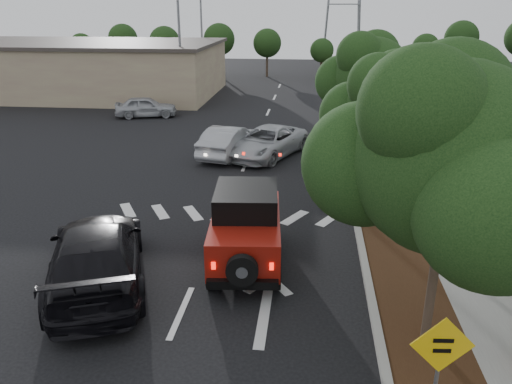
# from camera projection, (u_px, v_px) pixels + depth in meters

# --- Properties ---
(ground) EXTENTS (120.00, 120.00, 0.00)m
(ground) POSITION_uv_depth(u_px,v_px,m) (181.00, 312.00, 12.02)
(ground) COLOR black
(ground) RESTS_ON ground
(curb) EXTENTS (0.20, 70.00, 0.15)m
(curb) POSITION_uv_depth(u_px,v_px,m) (346.00, 166.00, 22.68)
(curb) COLOR #9E9B93
(curb) RESTS_ON ground
(planting_strip) EXTENTS (1.80, 70.00, 0.12)m
(planting_strip) POSITION_uv_depth(u_px,v_px,m) (368.00, 167.00, 22.58)
(planting_strip) COLOR black
(planting_strip) RESTS_ON ground
(sidewalk) EXTENTS (2.00, 70.00, 0.12)m
(sidewalk) POSITION_uv_depth(u_px,v_px,m) (411.00, 168.00, 22.39)
(sidewalk) COLOR gray
(sidewalk) RESTS_ON ground
(hedge) EXTENTS (0.80, 70.00, 0.80)m
(hedge) POSITION_uv_depth(u_px,v_px,m) (444.00, 162.00, 22.12)
(hedge) COLOR black
(hedge) RESTS_ON ground
(commercial_building) EXTENTS (22.00, 12.00, 4.00)m
(commercial_building) POSITION_uv_depth(u_px,v_px,m) (81.00, 69.00, 40.87)
(commercial_building) COLOR gray
(commercial_building) RESTS_ON ground
(transmission_tower) EXTENTS (7.00, 4.00, 28.00)m
(transmission_tower) POSITION_uv_depth(u_px,v_px,m) (340.00, 71.00, 56.05)
(transmission_tower) COLOR slate
(transmission_tower) RESTS_ON ground
(street_tree_near) EXTENTS (3.80, 3.80, 5.92)m
(street_tree_near) POSITION_uv_depth(u_px,v_px,m) (424.00, 341.00, 10.97)
(street_tree_near) COLOR black
(street_tree_near) RESTS_ON ground
(street_tree_mid) EXTENTS (3.20, 3.20, 5.32)m
(street_tree_mid) POSITION_uv_depth(u_px,v_px,m) (383.00, 216.00, 17.49)
(street_tree_mid) COLOR black
(street_tree_mid) RESTS_ON ground
(street_tree_far) EXTENTS (3.40, 3.40, 5.62)m
(street_tree_far) POSITION_uv_depth(u_px,v_px,m) (366.00, 162.00, 23.53)
(street_tree_far) COLOR black
(street_tree_far) RESTS_ON ground
(light_pole_a) EXTENTS (2.00, 0.22, 9.00)m
(light_pole_a) POSITION_uv_depth(u_px,v_px,m) (183.00, 105.00, 36.87)
(light_pole_a) COLOR slate
(light_pole_a) RESTS_ON ground
(light_pole_b) EXTENTS (2.00, 0.22, 9.00)m
(light_pole_b) POSITION_uv_depth(u_px,v_px,m) (203.00, 81.00, 48.14)
(light_pole_b) COLOR slate
(light_pole_b) RESTS_ON ground
(red_jeep) EXTENTS (2.19, 4.34, 2.17)m
(red_jeep) POSITION_uv_depth(u_px,v_px,m) (246.00, 225.00, 14.08)
(red_jeep) COLOR black
(red_jeep) RESTS_ON ground
(silver_suv_ahead) EXTENTS (4.22, 5.61, 1.42)m
(silver_suv_ahead) POSITION_uv_depth(u_px,v_px,m) (267.00, 142.00, 24.16)
(silver_suv_ahead) COLOR #B0B3B8
(silver_suv_ahead) RESTS_ON ground
(black_suv_oncoming) EXTENTS (4.21, 6.24, 1.68)m
(black_suv_oncoming) POSITION_uv_depth(u_px,v_px,m) (97.00, 255.00, 12.98)
(black_suv_oncoming) COLOR black
(black_suv_oncoming) RESTS_ON ground
(silver_sedan_oncoming) EXTENTS (2.54, 4.72, 1.48)m
(silver_sedan_oncoming) POSITION_uv_depth(u_px,v_px,m) (229.00, 141.00, 24.26)
(silver_sedan_oncoming) COLOR #9D9EA4
(silver_sedan_oncoming) RESTS_ON ground
(parked_suv) EXTENTS (4.23, 2.52, 1.35)m
(parked_suv) POSITION_uv_depth(u_px,v_px,m) (146.00, 107.00, 32.70)
(parked_suv) COLOR #AEB0B6
(parked_suv) RESTS_ON ground
(speed_hump_sign) EXTENTS (1.04, 0.12, 2.23)m
(speed_hump_sign) POSITION_uv_depth(u_px,v_px,m) (440.00, 359.00, 8.11)
(speed_hump_sign) COLOR slate
(speed_hump_sign) RESTS_ON ground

